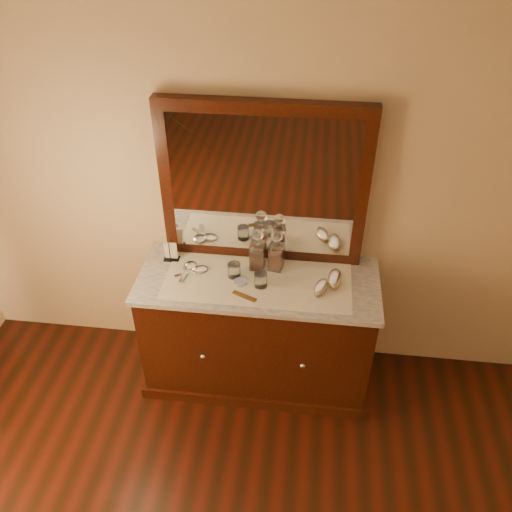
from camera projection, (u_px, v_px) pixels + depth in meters
The scene contains 18 objects.
dresser_cabinet at pixel (258, 332), 3.39m from camera, with size 1.40×0.55×0.82m, color black.
dresser_plinth at pixel (258, 370), 3.61m from camera, with size 1.46×0.59×0.08m, color black.
knob_left at pixel (203, 356), 3.17m from camera, with size 0.04×0.04×0.04m, color silver.
knob_right at pixel (303, 366), 3.11m from camera, with size 0.04×0.04×0.04m, color silver.
marble_top at pixel (258, 281), 3.13m from camera, with size 1.44×0.59×0.03m, color silver.
mirror_frame at pixel (263, 185), 3.01m from camera, with size 1.20×0.08×1.00m, color black.
mirror_glass at pixel (263, 188), 2.98m from camera, with size 1.06×0.01×0.86m, color white.
lace_runner at pixel (258, 281), 3.10m from camera, with size 1.10×0.45×0.00m, color silver.
pin_dish at pixel (240, 282), 3.08m from camera, with size 0.08×0.08×0.01m, color white.
comb at pixel (244, 296), 2.99m from camera, with size 0.15×0.03×0.01m, color brown.
napkin_rack at pixel (171, 252), 3.24m from camera, with size 0.10×0.06×0.14m.
decanter_left at pixel (257, 253), 3.14m from camera, with size 0.09×0.09×0.28m.
decanter_right at pixel (276, 255), 3.13m from camera, with size 0.09×0.09×0.27m.
brush_near at pixel (321, 288), 3.02m from camera, with size 0.11×0.17×0.04m.
brush_far at pixel (335, 279), 3.07m from camera, with size 0.09×0.18×0.05m.
hand_mirror_outer at pixel (189, 268), 3.19m from camera, with size 0.10×0.22×0.02m.
hand_mirror_inner at pixel (197, 270), 3.17m from camera, with size 0.21×0.15×0.02m.
tumblers at pixel (247, 275), 3.08m from camera, with size 0.25×0.15×0.09m.
Camera 1 is at (0.28, -0.42, 2.85)m, focal length 36.88 mm.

